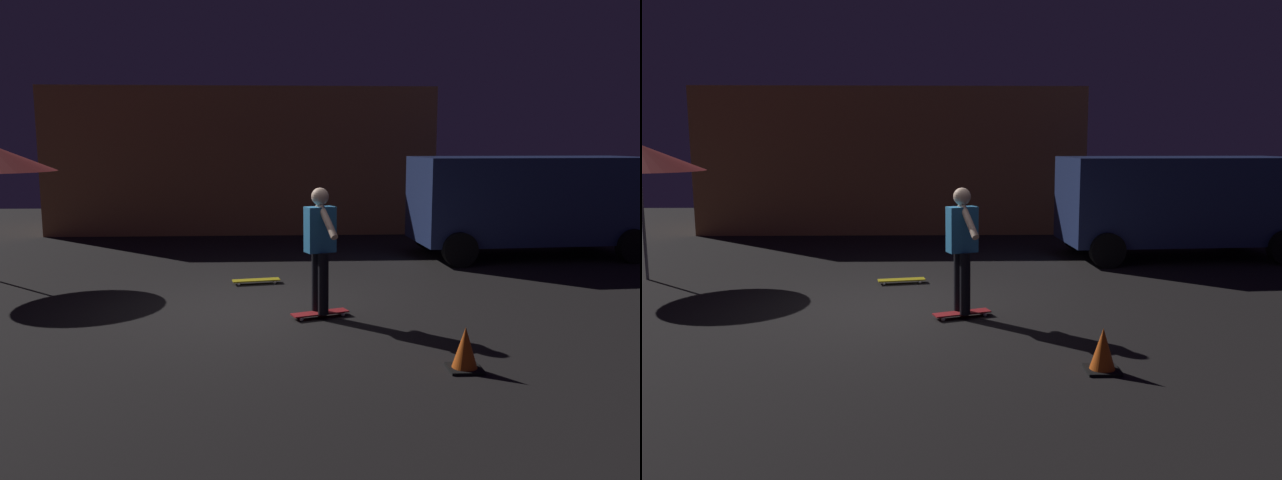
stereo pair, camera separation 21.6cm
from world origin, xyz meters
TOP-DOWN VIEW (x-y plane):
  - ground_plane at (0.00, 0.00)m, footprint 28.00×28.00m
  - low_building at (-0.73, 8.91)m, footprint 9.77×3.67m
  - parked_van at (5.33, 3.92)m, footprint 4.73×2.49m
  - skateboard_ridden at (0.84, -0.50)m, footprint 0.80×0.46m
  - skateboard_spare at (-0.11, 1.59)m, footprint 0.80×0.34m
  - skater at (0.84, -0.50)m, footprint 0.43×0.95m
  - traffic_cone at (2.23, -2.56)m, footprint 0.34×0.34m

SIDE VIEW (x-z plane):
  - ground_plane at x=0.00m, z-range 0.00..0.00m
  - skateboard_ridden at x=0.84m, z-range 0.02..0.09m
  - skateboard_spare at x=-0.11m, z-range 0.02..0.09m
  - traffic_cone at x=2.23m, z-range -0.02..0.44m
  - skater at x=0.84m, z-range 0.20..1.87m
  - parked_van at x=5.33m, z-range 0.15..2.18m
  - low_building at x=-0.73m, z-range 0.00..3.68m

